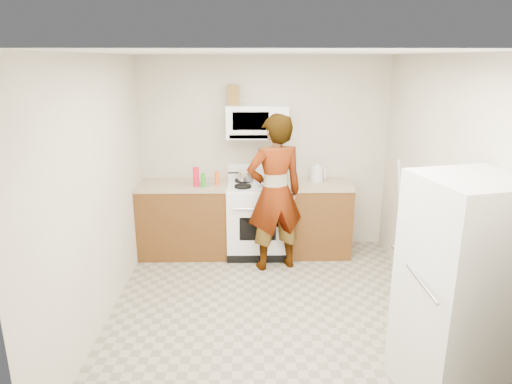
{
  "coord_description": "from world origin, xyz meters",
  "views": [
    {
      "loc": [
        -0.22,
        -4.06,
        2.45
      ],
      "look_at": [
        -0.13,
        0.55,
        1.1
      ],
      "focal_mm": 32.0,
      "sensor_mm": 36.0,
      "label": 1
    }
  ],
  "objects_px": {
    "saucepan": "(246,176)",
    "microwave": "(257,122)",
    "gas_range": "(257,217)",
    "fridge": "(461,292)",
    "kettle": "(317,174)",
    "person": "(275,193)"
  },
  "relations": [
    {
      "from": "saucepan",
      "to": "microwave",
      "type": "bearing_deg",
      "value": 4.62
    },
    {
      "from": "gas_range",
      "to": "saucepan",
      "type": "relative_size",
      "value": 5.43
    },
    {
      "from": "fridge",
      "to": "kettle",
      "type": "relative_size",
      "value": 9.05
    },
    {
      "from": "microwave",
      "to": "saucepan",
      "type": "bearing_deg",
      "value": -175.38
    },
    {
      "from": "microwave",
      "to": "person",
      "type": "distance_m",
      "value": 0.97
    },
    {
      "from": "microwave",
      "to": "fridge",
      "type": "distance_m",
      "value": 3.23
    },
    {
      "from": "microwave",
      "to": "saucepan",
      "type": "height_order",
      "value": "microwave"
    },
    {
      "from": "microwave",
      "to": "kettle",
      "type": "distance_m",
      "value": 1.02
    },
    {
      "from": "person",
      "to": "saucepan",
      "type": "distance_m",
      "value": 0.65
    },
    {
      "from": "microwave",
      "to": "saucepan",
      "type": "relative_size",
      "value": 3.65
    },
    {
      "from": "kettle",
      "to": "saucepan",
      "type": "height_order",
      "value": "kettle"
    },
    {
      "from": "gas_range",
      "to": "fridge",
      "type": "xyz_separation_m",
      "value": [
        1.4,
        -2.65,
        0.36
      ]
    },
    {
      "from": "saucepan",
      "to": "kettle",
      "type": "bearing_deg",
      "value": 0.01
    },
    {
      "from": "fridge",
      "to": "kettle",
      "type": "bearing_deg",
      "value": 90.2
    },
    {
      "from": "kettle",
      "to": "saucepan",
      "type": "bearing_deg",
      "value": 164.92
    },
    {
      "from": "gas_range",
      "to": "person",
      "type": "distance_m",
      "value": 0.66
    },
    {
      "from": "microwave",
      "to": "kettle",
      "type": "bearing_deg",
      "value": -0.86
    },
    {
      "from": "person",
      "to": "kettle",
      "type": "distance_m",
      "value": 0.8
    },
    {
      "from": "microwave",
      "to": "person",
      "type": "xyz_separation_m",
      "value": [
        0.2,
        -0.57,
        -0.77
      ]
    },
    {
      "from": "fridge",
      "to": "kettle",
      "type": "xyz_separation_m",
      "value": [
        -0.63,
        2.77,
        0.18
      ]
    },
    {
      "from": "person",
      "to": "kettle",
      "type": "bearing_deg",
      "value": -152.66
    },
    {
      "from": "microwave",
      "to": "gas_range",
      "type": "bearing_deg",
      "value": -90.0
    }
  ]
}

